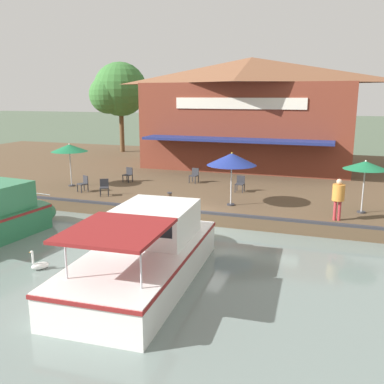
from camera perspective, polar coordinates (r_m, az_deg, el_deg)
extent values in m
plane|color=#4C5B47|center=(18.78, 0.94, -4.66)|extent=(220.00, 220.00, 0.00)
cube|color=brown|center=(29.07, 7.66, 2.13)|extent=(22.00, 56.00, 0.60)
cube|color=#2D2D33|center=(18.69, 1.04, -2.67)|extent=(0.20, 50.40, 0.10)
cube|color=brown|center=(31.28, 7.71, 8.82)|extent=(7.28, 13.98, 5.83)
pyramid|color=brown|center=(31.25, 7.92, 15.77)|extent=(7.65, 14.68, 1.76)
cube|color=navy|center=(26.90, 5.74, 6.92)|extent=(1.80, 11.88, 0.16)
cube|color=silver|center=(27.61, 6.26, 11.67)|extent=(0.08, 8.39, 0.70)
cylinder|color=#B7B7B7|center=(24.97, -15.89, 3.28)|extent=(0.06, 0.06, 2.22)
cylinder|color=#2D2D33|center=(25.16, -15.74, 0.85)|extent=(0.36, 0.36, 0.06)
cone|color=#19663D|center=(24.83, -16.04, 5.67)|extent=(2.02, 2.02, 0.40)
cone|color=silver|center=(24.82, -16.04, 5.72)|extent=(1.25, 1.25, 0.32)
sphere|color=silver|center=(24.80, -16.07, 6.14)|extent=(0.08, 0.08, 0.08)
cylinder|color=#B7B7B7|center=(19.85, 5.25, 1.40)|extent=(0.06, 0.06, 2.26)
cylinder|color=#2D2D33|center=(20.09, 5.18, -1.67)|extent=(0.36, 0.36, 0.06)
cone|color=navy|center=(19.67, 5.31, 4.38)|extent=(2.29, 2.29, 0.55)
cone|color=yellow|center=(19.67, 5.31, 4.44)|extent=(1.42, 1.42, 0.44)
sphere|color=yellow|center=(19.63, 5.33, 5.18)|extent=(0.08, 0.08, 0.08)
cylinder|color=#B7B7B7|center=(19.93, 21.87, 0.42)|extent=(0.06, 0.06, 2.16)
cylinder|color=#2D2D33|center=(20.16, 21.63, -2.49)|extent=(0.36, 0.36, 0.06)
cone|color=#19663D|center=(19.75, 22.12, 3.33)|extent=(1.84, 1.84, 0.35)
cone|color=silver|center=(19.75, 22.13, 3.39)|extent=(1.14, 1.14, 0.28)
sphere|color=silver|center=(19.73, 22.16, 3.83)|extent=(0.08, 0.08, 0.08)
cube|color=#2D2D33|center=(23.19, -14.54, 0.39)|extent=(0.05, 0.05, 0.42)
cube|color=#2D2D33|center=(23.53, -15.03, 0.54)|extent=(0.05, 0.05, 0.42)
cube|color=#2D2D33|center=(23.39, -13.70, 0.54)|extent=(0.05, 0.05, 0.42)
cube|color=#2D2D33|center=(23.73, -14.20, 0.69)|extent=(0.05, 0.05, 0.42)
cube|color=#2D2D33|center=(23.42, -14.40, 1.05)|extent=(0.59, 0.59, 0.05)
cube|color=#2D2D33|center=(23.47, -14.01, 1.66)|extent=(0.23, 0.41, 0.40)
cube|color=#2D2D33|center=(25.31, -8.47, 1.69)|extent=(0.05, 0.05, 0.42)
cube|color=#2D2D33|center=(25.55, -9.20, 1.76)|extent=(0.05, 0.05, 0.42)
cube|color=#2D2D33|center=(25.63, -7.95, 1.84)|extent=(0.05, 0.05, 0.42)
cube|color=#2D2D33|center=(25.86, -8.67, 1.92)|extent=(0.05, 0.05, 0.42)
cube|color=#2D2D33|center=(25.55, -8.59, 2.27)|extent=(0.50, 0.50, 0.05)
cube|color=#2D2D33|center=(25.66, -8.34, 2.84)|extent=(0.11, 0.44, 0.40)
cube|color=#2D2D33|center=(22.07, -11.11, -0.06)|extent=(0.05, 0.05, 0.42)
cube|color=#2D2D33|center=(22.09, -12.15, -0.09)|extent=(0.05, 0.05, 0.42)
cube|color=#2D2D33|center=(22.46, -11.07, 0.17)|extent=(0.05, 0.05, 0.42)
cube|color=#2D2D33|center=(22.48, -12.09, 0.13)|extent=(0.05, 0.05, 0.42)
cube|color=#2D2D33|center=(22.23, -11.63, 0.57)|extent=(0.59, 0.59, 0.05)
cube|color=#2D2D33|center=(22.38, -11.63, 1.24)|extent=(0.24, 0.41, 0.40)
cube|color=#2D2D33|center=(24.78, 0.43, 1.59)|extent=(0.05, 0.05, 0.42)
cube|color=#2D2D33|center=(24.97, -0.38, 1.68)|extent=(0.05, 0.05, 0.42)
cube|color=#2D2D33|center=(25.13, 0.86, 1.75)|extent=(0.05, 0.05, 0.42)
cube|color=#2D2D33|center=(25.32, 0.06, 1.83)|extent=(0.05, 0.05, 0.42)
cube|color=#2D2D33|center=(25.01, 0.24, 2.19)|extent=(0.51, 0.51, 0.05)
cube|color=#2D2D33|center=(25.14, 0.46, 2.77)|extent=(0.11, 0.44, 0.40)
cube|color=#2D2D33|center=(22.60, 6.74, 0.40)|extent=(0.04, 0.04, 0.42)
cube|color=#2D2D33|center=(22.69, 5.76, 0.47)|extent=(0.04, 0.04, 0.42)
cube|color=#2D2D33|center=(22.98, 6.99, 0.60)|extent=(0.04, 0.04, 0.42)
cube|color=#2D2D33|center=(23.07, 6.02, 0.67)|extent=(0.04, 0.04, 0.42)
cube|color=#2D2D33|center=(22.79, 6.39, 1.06)|extent=(0.45, 0.45, 0.05)
cube|color=#2D2D33|center=(22.93, 6.53, 1.70)|extent=(0.05, 0.44, 0.40)
cylinder|color=#B23338|center=(18.52, 19.05, -2.34)|extent=(0.13, 0.13, 0.84)
cylinder|color=#B23338|center=(18.49, 18.52, -2.33)|extent=(0.13, 0.13, 0.84)
cylinder|color=orange|center=(18.33, 18.95, -0.06)|extent=(0.49, 0.49, 0.67)
sphere|color=#DBB28E|center=(18.24, 19.05, 1.31)|extent=(0.23, 0.23, 0.23)
ellipsoid|color=#287047|center=(20.12, -20.76, -2.53)|extent=(2.21, 2.52, 1.05)
cylinder|color=silver|center=(20.08, -20.48, -0.11)|extent=(0.24, 1.96, 0.04)
cube|color=white|center=(13.18, -6.68, -9.78)|extent=(6.97, 3.22, 1.04)
ellipsoid|color=white|center=(16.18, -2.00, -5.35)|extent=(2.55, 2.86, 1.04)
cube|color=maroon|center=(13.01, -6.73, -7.99)|extent=(7.05, 3.26, 0.10)
cube|color=white|center=(13.88, -4.87, -3.94)|extent=(2.74, 2.43, 1.07)
cube|color=black|center=(12.69, -6.97, -4.97)|extent=(0.16, 2.02, 0.37)
cube|color=maroon|center=(11.24, -10.06, -5.05)|extent=(2.85, 2.58, 0.09)
cylinder|color=silver|center=(10.34, -6.84, -9.85)|extent=(0.05, 0.05, 1.11)
cylinder|color=silver|center=(11.23, -16.48, -8.41)|extent=(0.05, 0.05, 1.11)
cylinder|color=#473323|center=(19.33, -2.99, -1.20)|extent=(0.18, 0.18, 0.72)
cylinder|color=#2D2D33|center=(19.24, -3.01, -0.10)|extent=(0.22, 0.22, 0.04)
ellipsoid|color=white|center=(14.99, -19.58, -9.25)|extent=(0.61, 0.57, 0.24)
cylinder|color=white|center=(14.84, -20.47, -8.22)|extent=(0.07, 0.07, 0.40)
sphere|color=white|center=(14.77, -20.59, -7.50)|extent=(0.10, 0.10, 0.10)
cone|color=orange|center=(14.76, -20.85, -7.54)|extent=(0.07, 0.07, 0.04)
cylinder|color=brown|center=(39.33, -9.34, 8.06)|extent=(0.40, 0.40, 3.76)
sphere|color=#387033|center=(39.21, -9.53, 13.36)|extent=(4.69, 4.69, 4.69)
sphere|color=#387033|center=(38.73, -11.12, 12.61)|extent=(3.28, 3.28, 3.28)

